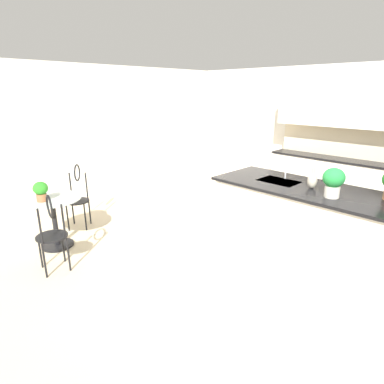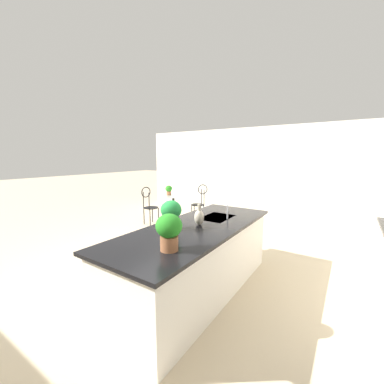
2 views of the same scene
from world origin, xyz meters
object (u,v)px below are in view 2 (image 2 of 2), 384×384
object	(u,v)px
bistro_table	(173,205)
potted_plant_counter_near	(171,213)
chair_by_island	(200,201)
chair_near_window	(149,204)
potted_plant_counter_far	(169,230)
potted_plant_on_table	(169,190)
vase_on_counter	(199,217)

from	to	relation	value
bistro_table	potted_plant_counter_near	xyz separation A→B (m)	(2.96, 2.29, 0.69)
chair_by_island	potted_plant_counter_near	distance (m)	3.85
chair_near_window	potted_plant_counter_far	bearing A→B (deg)	46.56
potted_plant_on_table	vase_on_counter	bearing A→B (deg)	45.49
chair_near_window	chair_by_island	distance (m)	1.44
potted_plant_counter_far	potted_plant_counter_near	world-z (taller)	potted_plant_counter_near
bistro_table	potted_plant_counter_near	world-z (taller)	potted_plant_counter_near
bistro_table	potted_plant_counter_far	bearing A→B (deg)	37.60
potted_plant_counter_near	vase_on_counter	xyz separation A→B (m)	(-0.35, 0.20, -0.10)
bistro_table	potted_plant_on_table	bearing A→B (deg)	-77.50
potted_plant_on_table	bistro_table	bearing A→B (deg)	102.50
chair_by_island	potted_plant_counter_far	bearing A→B (deg)	28.00
potted_plant_counter_far	chair_by_island	bearing A→B (deg)	-152.00
potted_plant_counter_near	bistro_table	bearing A→B (deg)	-142.27
potted_plant_on_table	vase_on_counter	xyz separation A→B (m)	(2.58, 2.62, 0.13)
potted_plant_on_table	potted_plant_counter_near	xyz separation A→B (m)	(2.93, 2.42, 0.24)
bistro_table	potted_plant_on_table	size ratio (longest dim) A/B	2.91
chair_near_window	vase_on_counter	size ratio (longest dim) A/B	3.62
bistro_table	chair_near_window	world-z (taller)	chair_near_window
bistro_table	chair_by_island	distance (m)	0.76
bistro_table	chair_near_window	bearing A→B (deg)	-23.68
potted_plant_counter_far	potted_plant_counter_near	distance (m)	0.69
chair_near_window	vase_on_counter	distance (m)	3.42
potted_plant_on_table	potted_plant_counter_far	world-z (taller)	potted_plant_counter_far
chair_by_island	potted_plant_counter_far	size ratio (longest dim) A/B	2.84
chair_by_island	vase_on_counter	distance (m)	3.63
chair_near_window	potted_plant_counter_near	distance (m)	3.49
chair_near_window	potted_plant_on_table	size ratio (longest dim) A/B	3.79
bistro_table	vase_on_counter	xyz separation A→B (m)	(2.61, 2.48, 0.58)
bistro_table	potted_plant_counter_near	bearing A→B (deg)	37.73
bistro_table	potted_plant_counter_near	distance (m)	3.80
chair_near_window	vase_on_counter	xyz separation A→B (m)	(1.94, 2.78, 0.46)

